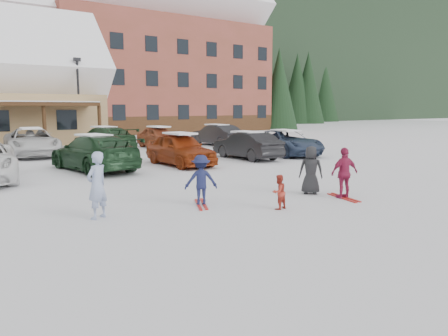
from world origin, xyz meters
TOP-DOWN VIEW (x-y plane):
  - ground at (0.00, 0.00)m, footprint 160.00×160.00m
  - alpine_hotel at (14.27, 38.00)m, footprint 31.48×14.01m
  - lamp_post at (3.00, 23.34)m, footprint 0.50×0.25m
  - conifer_1 at (30.00, 32.00)m, footprint 4.84×4.84m
  - conifer_3 at (6.00, 44.00)m, footprint 3.96×3.96m
  - conifer_4 at (34.00, 46.00)m, footprint 5.06×5.06m
  - adult_skier at (-3.17, 1.34)m, footprint 0.71×0.63m
  - toddler_red at (1.07, -0.41)m, footprint 0.49×0.41m
  - child_navy at (-0.33, 1.20)m, footprint 1.03×0.85m
  - skis_child_navy at (-0.33, 1.20)m, footprint 0.78×1.35m
  - child_magenta at (3.62, -0.45)m, footprint 0.95×0.57m
  - skis_child_magenta at (3.62, -0.45)m, footprint 0.54×1.41m
  - bystander_dark at (3.29, 0.58)m, footprint 0.86×0.85m
  - parked_car_3 at (-0.57, 9.43)m, footprint 2.78×5.47m
  - parked_car_4 at (3.28, 8.89)m, footprint 1.79×4.40m
  - parked_car_5 at (7.39, 9.11)m, footprint 1.50×4.30m
  - parked_car_6 at (10.31, 9.36)m, footprint 2.92×5.31m
  - parked_car_10 at (-1.58, 16.97)m, footprint 3.06×5.78m
  - parked_car_11 at (2.49, 16.84)m, footprint 2.72×5.47m
  - parked_car_12 at (6.43, 17.45)m, footprint 1.73×4.19m
  - parked_car_13 at (10.65, 16.81)m, footprint 1.90×4.58m

SIDE VIEW (x-z plane):
  - ground at x=0.00m, z-range 0.00..0.00m
  - skis_child_navy at x=-0.33m, z-range 0.00..0.03m
  - skis_child_magenta at x=3.62m, z-range 0.00..0.03m
  - toddler_red at x=1.07m, z-range 0.00..0.92m
  - child_navy at x=-0.33m, z-range 0.00..1.39m
  - parked_car_6 at x=10.31m, z-range 0.00..1.41m
  - parked_car_5 at x=7.39m, z-range 0.00..1.42m
  - parked_car_12 at x=6.43m, z-range 0.00..1.42m
  - parked_car_13 at x=10.65m, z-range 0.00..1.47m
  - parked_car_4 at x=3.28m, z-range 0.00..1.49m
  - bystander_dark at x=3.29m, z-range 0.00..1.50m
  - child_magenta at x=3.62m, z-range 0.00..1.51m
  - parked_car_3 at x=-0.57m, z-range 0.00..1.52m
  - parked_car_11 at x=2.49m, z-range 0.00..1.53m
  - parked_car_10 at x=-1.58m, z-range 0.00..1.55m
  - adult_skier at x=-3.17m, z-range 0.00..1.63m
  - lamp_post at x=3.00m, z-range 0.40..6.60m
  - conifer_3 at x=6.00m, z-range 0.53..9.71m
  - conifer_1 at x=30.00m, z-range 0.65..11.87m
  - conifer_4 at x=34.00m, z-range 0.68..12.41m
  - alpine_hotel at x=14.27m, z-range -2.11..19.37m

